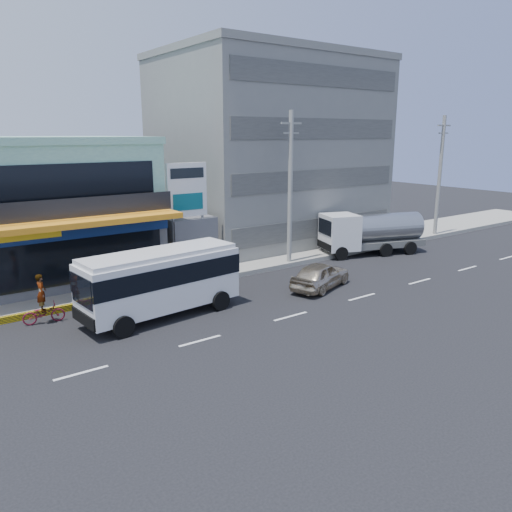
{
  "coord_description": "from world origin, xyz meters",
  "views": [
    {
      "loc": [
        -14.61,
        -17.37,
        8.58
      ],
      "look_at": [
        0.55,
        3.62,
        2.2
      ],
      "focal_mm": 35.0,
      "sensor_mm": 36.0,
      "label": 1
    }
  ],
  "objects_px": {
    "utility_pole_far": "(440,176)",
    "tanker_truck": "(369,232)",
    "utility_pole_near": "(290,188)",
    "sedan": "(320,275)",
    "motorcycle_rider": "(43,307)",
    "satellite_dish": "(181,214)",
    "minibus": "(161,278)",
    "shop_building": "(37,213)",
    "concrete_building": "(268,154)",
    "billboard": "(187,196)"
  },
  "relations": [
    {
      "from": "utility_pole_far",
      "to": "sedan",
      "type": "distance_m",
      "value": 18.91
    },
    {
      "from": "utility_pole_near",
      "to": "sedan",
      "type": "xyz_separation_m",
      "value": [
        -1.73,
        -4.89,
        -4.39
      ]
    },
    {
      "from": "shop_building",
      "to": "satellite_dish",
      "type": "relative_size",
      "value": 8.27
    },
    {
      "from": "shop_building",
      "to": "motorcycle_rider",
      "type": "bearing_deg",
      "value": -103.1
    },
    {
      "from": "satellite_dish",
      "to": "utility_pole_far",
      "type": "relative_size",
      "value": 0.15
    },
    {
      "from": "utility_pole_far",
      "to": "tanker_truck",
      "type": "distance_m",
      "value": 9.87
    },
    {
      "from": "satellite_dish",
      "to": "utility_pole_near",
      "type": "distance_m",
      "value": 7.17
    },
    {
      "from": "minibus",
      "to": "motorcycle_rider",
      "type": "distance_m",
      "value": 5.51
    },
    {
      "from": "concrete_building",
      "to": "tanker_truck",
      "type": "bearing_deg",
      "value": -71.46
    },
    {
      "from": "sedan",
      "to": "shop_building",
      "type": "bearing_deg",
      "value": 28.46
    },
    {
      "from": "shop_building",
      "to": "concrete_building",
      "type": "xyz_separation_m",
      "value": [
        18.0,
        1.05,
        3.0
      ]
    },
    {
      "from": "shop_building",
      "to": "minibus",
      "type": "bearing_deg",
      "value": -73.55
    },
    {
      "from": "billboard",
      "to": "sedan",
      "type": "relative_size",
      "value": 1.54
    },
    {
      "from": "shop_building",
      "to": "concrete_building",
      "type": "relative_size",
      "value": 0.77
    },
    {
      "from": "satellite_dish",
      "to": "tanker_truck",
      "type": "bearing_deg",
      "value": -18.94
    },
    {
      "from": "motorcycle_rider",
      "to": "billboard",
      "type": "bearing_deg",
      "value": 18.71
    },
    {
      "from": "tanker_truck",
      "to": "utility_pole_far",
      "type": "bearing_deg",
      "value": 4.96
    },
    {
      "from": "minibus",
      "to": "satellite_dish",
      "type": "bearing_deg",
      "value": 55.67
    },
    {
      "from": "minibus",
      "to": "sedan",
      "type": "relative_size",
      "value": 1.76
    },
    {
      "from": "billboard",
      "to": "concrete_building",
      "type": "bearing_deg",
      "value": 28.92
    },
    {
      "from": "tanker_truck",
      "to": "motorcycle_rider",
      "type": "height_order",
      "value": "tanker_truck"
    },
    {
      "from": "motorcycle_rider",
      "to": "minibus",
      "type": "bearing_deg",
      "value": -25.57
    },
    {
      "from": "satellite_dish",
      "to": "minibus",
      "type": "relative_size",
      "value": 0.19
    },
    {
      "from": "utility_pole_far",
      "to": "utility_pole_near",
      "type": "bearing_deg",
      "value": 180.0
    },
    {
      "from": "concrete_building",
      "to": "sedan",
      "type": "relative_size",
      "value": 3.58
    },
    {
      "from": "concrete_building",
      "to": "billboard",
      "type": "xyz_separation_m",
      "value": [
        -10.5,
        -5.8,
        -2.07
      ]
    },
    {
      "from": "satellite_dish",
      "to": "billboard",
      "type": "height_order",
      "value": "billboard"
    },
    {
      "from": "billboard",
      "to": "satellite_dish",
      "type": "bearing_deg",
      "value": 74.48
    },
    {
      "from": "satellite_dish",
      "to": "minibus",
      "type": "xyz_separation_m",
      "value": [
        -4.98,
        -7.29,
        -1.65
      ]
    },
    {
      "from": "concrete_building",
      "to": "tanker_truck",
      "type": "xyz_separation_m",
      "value": [
        2.82,
        -8.4,
        -5.38
      ]
    },
    {
      "from": "concrete_building",
      "to": "satellite_dish",
      "type": "distance_m",
      "value": 11.3
    },
    {
      "from": "satellite_dish",
      "to": "sedan",
      "type": "relative_size",
      "value": 0.34
    },
    {
      "from": "concrete_building",
      "to": "minibus",
      "type": "xyz_separation_m",
      "value": [
        -14.98,
        -11.29,
        -5.08
      ]
    },
    {
      "from": "sedan",
      "to": "motorcycle_rider",
      "type": "height_order",
      "value": "motorcycle_rider"
    },
    {
      "from": "motorcycle_rider",
      "to": "utility_pole_far",
      "type": "bearing_deg",
      "value": 2.45
    },
    {
      "from": "billboard",
      "to": "minibus",
      "type": "bearing_deg",
      "value": -129.2
    },
    {
      "from": "utility_pole_near",
      "to": "tanker_truck",
      "type": "relative_size",
      "value": 1.25
    },
    {
      "from": "sedan",
      "to": "utility_pole_far",
      "type": "bearing_deg",
      "value": -93.15
    },
    {
      "from": "satellite_dish",
      "to": "sedan",
      "type": "xyz_separation_m",
      "value": [
        4.27,
        -8.49,
        -2.81
      ]
    },
    {
      "from": "concrete_building",
      "to": "tanker_truck",
      "type": "relative_size",
      "value": 2.01
    },
    {
      "from": "sedan",
      "to": "utility_pole_near",
      "type": "bearing_deg",
      "value": -38.07
    },
    {
      "from": "utility_pole_near",
      "to": "sedan",
      "type": "distance_m",
      "value": 6.79
    },
    {
      "from": "shop_building",
      "to": "satellite_dish",
      "type": "distance_m",
      "value": 8.54
    },
    {
      "from": "concrete_building",
      "to": "satellite_dish",
      "type": "bearing_deg",
      "value": -158.2
    },
    {
      "from": "billboard",
      "to": "utility_pole_near",
      "type": "xyz_separation_m",
      "value": [
        6.5,
        -1.8,
        0.22
      ]
    },
    {
      "from": "concrete_building",
      "to": "motorcycle_rider",
      "type": "xyz_separation_m",
      "value": [
        -19.84,
        -8.96,
        -6.22
      ]
    },
    {
      "from": "shop_building",
      "to": "minibus",
      "type": "height_order",
      "value": "shop_building"
    },
    {
      "from": "minibus",
      "to": "sedan",
      "type": "bearing_deg",
      "value": -7.38
    },
    {
      "from": "utility_pole_near",
      "to": "tanker_truck",
      "type": "xyz_separation_m",
      "value": [
        6.82,
        -0.8,
        -3.53
      ]
    },
    {
      "from": "utility_pole_far",
      "to": "sedan",
      "type": "relative_size",
      "value": 2.23
    }
  ]
}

